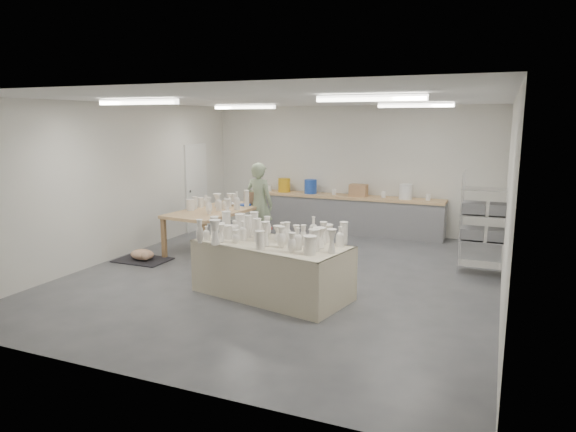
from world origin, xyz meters
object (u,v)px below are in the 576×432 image
at_px(work_table, 221,209).
at_px(potter, 259,204).
at_px(drying_table, 272,266).
at_px(red_stool, 265,229).

relative_size(work_table, potter, 1.33).
relative_size(drying_table, potter, 1.42).
xyz_separation_m(potter, red_stool, (-0.00, 0.27, -0.61)).
distance_m(work_table, red_stool, 1.22).
relative_size(drying_table, red_stool, 6.34).
distance_m(drying_table, red_stool, 3.59).
bearing_deg(red_stool, drying_table, -63.03).
xyz_separation_m(drying_table, potter, (-1.62, 2.92, 0.43)).
relative_size(drying_table, work_table, 1.07).
bearing_deg(drying_table, red_stool, 129.07).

